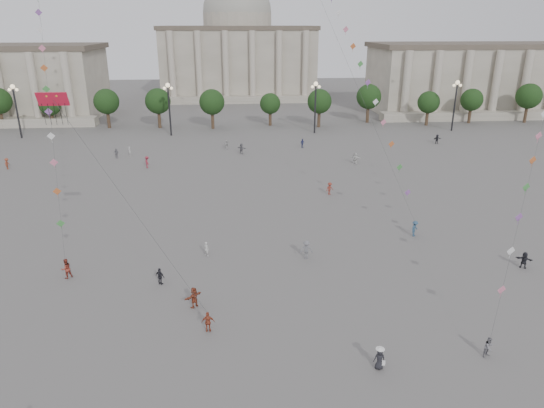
{
  "coord_description": "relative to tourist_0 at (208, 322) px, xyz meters",
  "views": [
    {
      "loc": [
        -2.01,
        -30.45,
        21.69
      ],
      "look_at": [
        1.37,
        12.0,
        5.84
      ],
      "focal_mm": 32.0,
      "sensor_mm": 36.0,
      "label": 1
    }
  ],
  "objects": [
    {
      "name": "person_crowd_6",
      "position": [
        9.08,
        11.42,
        0.11
      ],
      "size": [
        1.28,
        0.81,
        1.9
      ],
      "primitive_type": "imported",
      "rotation": [
        0.0,
        0.0,
        6.2
      ],
      "color": "slate",
      "rests_on": "ground"
    },
    {
      "name": "person_crowd_13",
      "position": [
        -0.73,
        12.79,
        -0.08
      ],
      "size": [
        0.65,
        0.64,
        1.52
      ],
      "primitive_type": "imported",
      "rotation": [
        0.0,
        0.0,
        2.42
      ],
      "color": "#BABAB6",
      "rests_on": "ground"
    },
    {
      "name": "person_crowd_7",
      "position": [
        22.12,
        45.05,
        0.11
      ],
      "size": [
        1.78,
        1.38,
        1.88
      ],
      "primitive_type": "imported",
      "rotation": [
        0.0,
        0.0,
        2.6
      ],
      "color": "silver",
      "rests_on": "ground"
    },
    {
      "name": "lamp_post_mid_east",
      "position": [
        19.32,
        69.4,
        6.52
      ],
      "size": [
        2.0,
        0.9,
        10.65
      ],
      "color": "#262628",
      "rests_on": "ground"
    },
    {
      "name": "hall_east",
      "position": [
        79.32,
        93.29,
        7.59
      ],
      "size": [
        84.0,
        26.22,
        17.2
      ],
      "color": "gray",
      "rests_on": "ground"
    },
    {
      "name": "dragon_kite",
      "position": [
        -10.54,
        5.4,
        14.94
      ],
      "size": [
        6.45,
        3.0,
        19.2
      ],
      "color": "red",
      "rests_on": "ground"
    },
    {
      "name": "person_crowd_3",
      "position": [
        29.27,
        7.85,
        -0.02
      ],
      "size": [
        1.53,
        1.2,
        1.62
      ],
      "primitive_type": "imported",
      "rotation": [
        0.0,
        0.0,
        2.59
      ],
      "color": "black",
      "rests_on": "ground"
    },
    {
      "name": "kite_flyer_1",
      "position": [
        21.58,
        15.82,
        0.05
      ],
      "size": [
        1.27,
        1.28,
        1.78
      ],
      "primitive_type": "imported",
      "rotation": [
        0.0,
        0.0,
        0.8
      ],
      "color": "#2E4D69",
      "rests_on": "ground"
    },
    {
      "name": "tourist_0",
      "position": [
        0.0,
        0.0,
        0.0
      ],
      "size": [
        0.98,
        0.41,
        1.67
      ],
      "primitive_type": "imported",
      "rotation": [
        0.0,
        0.0,
        3.14
      ],
      "color": "#9D432B",
      "rests_on": "ground"
    },
    {
      "name": "lamp_post_mid_west",
      "position": [
        -10.68,
        69.4,
        6.52
      ],
      "size": [
        2.0,
        0.9,
        10.65
      ],
      "color": "#262628",
      "rests_on": "ground"
    },
    {
      "name": "person_crowd_16",
      "position": [
        -17.97,
        51.82,
        0.01
      ],
      "size": [
        1.04,
        0.58,
        1.68
      ],
      "primitive_type": "imported",
      "rotation": [
        0.0,
        0.0,
        6.1
      ],
      "color": "slate",
      "rests_on": "ground"
    },
    {
      "name": "person_crowd_0",
      "position": [
        14.98,
        56.85,
        -0.02
      ],
      "size": [
        1.03,
        0.84,
        1.64
      ],
      "primitive_type": "imported",
      "rotation": [
        0.0,
        0.0,
        0.54
      ],
      "color": "navy",
      "rests_on": "ground"
    },
    {
      "name": "tourist_1",
      "position": [
        -4.55,
        7.42,
        -0.05
      ],
      "size": [
        0.99,
        0.81,
        1.58
      ],
      "primitive_type": "imported",
      "rotation": [
        0.0,
        0.0,
        2.61
      ],
      "color": "#222227",
      "rests_on": "ground"
    },
    {
      "name": "hall_central",
      "position": [
        4.32,
        128.62,
        13.4
      ],
      "size": [
        48.3,
        34.3,
        35.5
      ],
      "color": "gray",
      "rests_on": "ground"
    },
    {
      "name": "kite_flyer_2",
      "position": [
        19.47,
        -4.45,
        -0.09
      ],
      "size": [
        0.91,
        0.85,
        1.5
      ],
      "primitive_type": "imported",
      "rotation": [
        0.0,
        0.0,
        0.5
      ],
      "color": "slate",
      "rests_on": "ground"
    },
    {
      "name": "person_crowd_2",
      "position": [
        -33.73,
        46.24,
        0.07
      ],
      "size": [
        0.7,
        1.18,
        1.81
      ],
      "primitive_type": "imported",
      "rotation": [
        0.0,
        0.0,
        1.55
      ],
      "color": "brown",
      "rests_on": "ground"
    },
    {
      "name": "person_crowd_10",
      "position": [
        -15.97,
        53.17,
        -0.02
      ],
      "size": [
        0.69,
        0.7,
        1.64
      ],
      "primitive_type": "imported",
      "rotation": [
        0.0,
        0.0,
        2.32
      ],
      "color": "#BBBAB6",
      "rests_on": "ground"
    },
    {
      "name": "person_crowd_17",
      "position": [
        -11.67,
        45.16,
        0.13
      ],
      "size": [
        1.22,
        1.44,
        1.93
      ],
      "primitive_type": "imported",
      "rotation": [
        0.0,
        0.0,
        2.06
      ],
      "color": "maroon",
      "rests_on": "ground"
    },
    {
      "name": "kite_flyer_0",
      "position": [
        -13.16,
        9.29,
        0.11
      ],
      "size": [
        1.16,
        1.14,
        1.89
      ],
      "primitive_type": "imported",
      "rotation": [
        0.0,
        0.0,
        3.85
      ],
      "color": "maroon",
      "rests_on": "ground"
    },
    {
      "name": "person_crowd_9",
      "position": [
        41.3,
        57.9,
        0.06
      ],
      "size": [
        1.73,
        0.89,
        1.78
      ],
      "primitive_type": "imported",
      "rotation": [
        0.0,
        0.0,
        0.23
      ],
      "color": "black",
      "rests_on": "ground"
    },
    {
      "name": "hat_person",
      "position": [
        11.56,
        -5.1,
        -0.01
      ],
      "size": [
        0.77,
        0.6,
        1.69
      ],
      "color": "black",
      "rests_on": "ground"
    },
    {
      "name": "lamp_post_far_east",
      "position": [
        49.32,
        69.4,
        6.52
      ],
      "size": [
        2.0,
        0.9,
        10.65
      ],
      "color": "#262628",
      "rests_on": "ground"
    },
    {
      "name": "ground",
      "position": [
        4.32,
        -0.6,
        -0.84
      ],
      "size": [
        360.0,
        360.0,
        0.0
      ],
      "primitive_type": "plane",
      "color": "#5A5855",
      "rests_on": "ground"
    },
    {
      "name": "lamp_post_far_west",
      "position": [
        -40.68,
        69.4,
        6.52
      ],
      "size": [
        2.0,
        0.9,
        10.65
      ],
      "color": "#262628",
      "rests_on": "ground"
    },
    {
      "name": "person_crowd_12",
      "position": [
        3.54,
        53.05,
        0.1
      ],
      "size": [
        1.77,
        1.38,
        1.87
      ],
      "primitive_type": "imported",
      "rotation": [
        0.0,
        0.0,
        2.59
      ],
      "color": "slate",
      "rests_on": "ground"
    },
    {
      "name": "person_crowd_4",
      "position": [
        0.88,
        56.85,
        -0.02
      ],
      "size": [
        1.11,
        1.58,
        1.64
      ],
      "primitive_type": "imported",
      "rotation": [
        0.0,
        0.0,
        4.25
      ],
      "color": "silver",
      "rests_on": "ground"
    },
    {
      "name": "tourist_2",
      "position": [
        -1.28,
        3.49,
        0.05
      ],
      "size": [
        1.56,
        1.5,
        1.77
      ],
      "primitive_type": "imported",
      "rotation": [
        0.0,
        0.0,
        3.89
      ],
      "color": "brown",
      "rests_on": "ground"
    },
    {
      "name": "tree_row",
      "position": [
        4.32,
        77.4,
        4.56
      ],
      "size": [
        137.12,
        5.12,
        8.0
      ],
      "color": "#39291C",
      "rests_on": "ground"
    },
    {
      "name": "person_crowd_8",
      "position": [
        14.99,
        30.1,
        0.02
      ],
      "size": [
        1.27,
        1.05,
        1.71
      ],
      "primitive_type": "imported",
      "rotation": [
        0.0,
        0.0,
        0.44
      ],
      "color": "maroon",
      "rests_on": "ground"
    }
  ]
}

